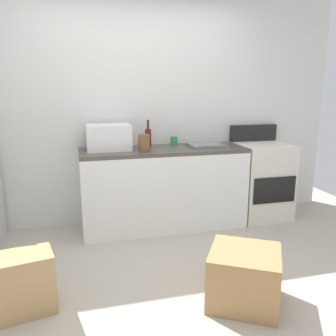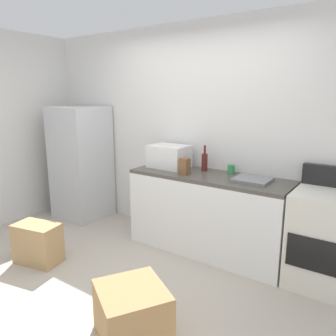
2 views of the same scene
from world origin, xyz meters
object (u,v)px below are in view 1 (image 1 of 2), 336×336
(microwave, at_px, (108,137))
(cardboard_box_large, at_px, (244,277))
(stove_oven, at_px, (261,179))
(coffee_mug, at_px, (174,141))
(cardboard_box_medium, at_px, (18,285))
(knife_block, at_px, (144,143))
(wine_bottle, at_px, (148,137))

(microwave, xyz_separation_m, cardboard_box_large, (0.80, -1.63, -0.83))
(stove_oven, bearing_deg, microwave, 178.04)
(coffee_mug, height_order, cardboard_box_large, coffee_mug)
(coffee_mug, relative_size, cardboard_box_medium, 0.21)
(knife_block, relative_size, cardboard_box_large, 0.37)
(stove_oven, xyz_separation_m, wine_bottle, (-1.36, 0.14, 0.54))
(microwave, relative_size, cardboard_box_large, 0.93)
(stove_oven, bearing_deg, coffee_mug, 169.89)
(knife_block, bearing_deg, cardboard_box_medium, -134.12)
(microwave, relative_size, wine_bottle, 1.53)
(microwave, distance_m, cardboard_box_medium, 1.76)
(wine_bottle, relative_size, cardboard_box_large, 0.61)
(knife_block, distance_m, cardboard_box_large, 1.70)
(microwave, xyz_separation_m, cardboard_box_medium, (-0.77, -1.35, -0.82))
(cardboard_box_medium, bearing_deg, microwave, 60.26)
(wine_bottle, bearing_deg, knife_block, -109.80)
(wine_bottle, xyz_separation_m, knife_block, (-0.10, -0.28, -0.02))
(microwave, xyz_separation_m, knife_block, (0.35, -0.20, -0.05))
(coffee_mug, xyz_separation_m, knife_block, (-0.41, -0.32, 0.04))
(knife_block, xyz_separation_m, cardboard_box_large, (0.46, -1.43, -0.79))
(microwave, distance_m, cardboard_box_large, 2.00)
(cardboard_box_medium, bearing_deg, coffee_mug, 43.96)
(wine_bottle, height_order, cardboard_box_large, wine_bottle)
(coffee_mug, bearing_deg, cardboard_box_medium, -136.04)
(coffee_mug, height_order, cardboard_box_medium, coffee_mug)
(coffee_mug, distance_m, cardboard_box_medium, 2.25)
(microwave, height_order, cardboard_box_medium, microwave)
(microwave, relative_size, cardboard_box_medium, 0.97)
(stove_oven, xyz_separation_m, coffee_mug, (-1.04, 0.19, 0.48))
(wine_bottle, distance_m, coffee_mug, 0.32)
(microwave, distance_m, wine_bottle, 0.45)
(microwave, bearing_deg, knife_block, -29.93)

